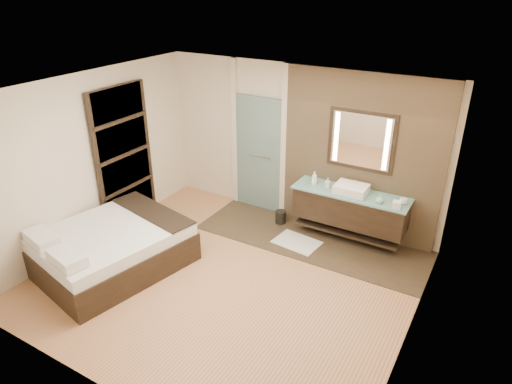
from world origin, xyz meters
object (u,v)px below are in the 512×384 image
Objects in this scene: vanity at (350,208)px; bed at (112,248)px; mirror_unit at (361,141)px; waste_bin at (281,217)px.

vanity reaches higher than bed.
vanity is at bearing 54.31° from bed.
mirror_unit is at bearing 56.92° from bed.
mirror_unit is (0.00, 0.24, 1.07)m from vanity.
vanity is 3.73m from bed.
waste_bin is (-1.20, -0.07, -0.46)m from vanity.
vanity is 1.75× the size of mirror_unit.
vanity reaches higher than waste_bin.
bed is at bearing -137.73° from vanity.
waste_bin is (1.55, 2.43, -0.21)m from bed.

